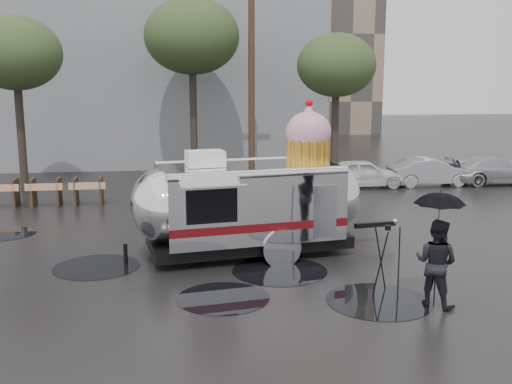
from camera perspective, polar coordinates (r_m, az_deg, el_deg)
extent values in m
plane|color=black|center=(13.03, -3.35, -9.75)|extent=(120.00, 120.00, 0.00)
cylinder|color=black|center=(12.92, 11.57, -10.13)|extent=(2.19, 2.19, 0.01)
cylinder|color=black|center=(14.54, 2.26, -7.50)|extent=(2.30, 2.30, 0.01)
cylinder|color=black|center=(12.85, -3.16, -10.03)|extent=(1.98, 1.98, 0.01)
cylinder|color=black|center=(19.34, -22.64, -3.70)|extent=(1.69, 1.69, 0.01)
cylinder|color=black|center=(15.34, -14.96, -6.90)|extent=(2.11, 2.11, 0.01)
cube|color=slate|center=(36.35, -13.10, 13.60)|extent=(22.00, 12.00, 13.00)
cylinder|color=#473323|center=(26.39, -0.44, 10.67)|extent=(0.28, 0.28, 9.00)
cylinder|color=#382D26|center=(25.94, -21.55, 6.43)|extent=(0.32, 0.32, 5.85)
ellipsoid|color=#2E411E|center=(25.91, -21.96, 12.17)|extent=(3.64, 3.64, 2.86)
cylinder|color=#382D26|center=(27.21, -5.99, 8.24)|extent=(0.32, 0.32, 6.75)
ellipsoid|color=#2E411E|center=(27.24, -6.12, 14.56)|extent=(4.20, 4.20, 3.30)
cylinder|color=#382D26|center=(26.17, 7.53, 6.63)|extent=(0.32, 0.32, 5.40)
ellipsoid|color=#2E411E|center=(26.11, 7.66, 11.89)|extent=(3.36, 3.36, 2.64)
cube|color=#473323|center=(23.24, -21.88, -0.06)|extent=(0.08, 0.80, 1.00)
cube|color=#E5590C|center=(22.95, -23.24, 0.35)|extent=(1.30, 0.04, 0.25)
cube|color=#473323|center=(23.10, -20.44, -0.02)|extent=(0.08, 0.80, 1.00)
cube|color=#473323|center=(22.92, -18.24, 0.04)|extent=(0.08, 0.80, 1.00)
cube|color=#E5590C|center=(22.60, -19.57, 0.45)|extent=(1.30, 0.04, 0.25)
cube|color=#473323|center=(22.82, -16.76, 0.08)|extent=(0.08, 0.80, 1.00)
cube|color=#473323|center=(22.70, -14.52, 0.14)|extent=(0.08, 0.80, 1.00)
cube|color=#E5590C|center=(22.34, -15.80, 0.56)|extent=(1.30, 0.04, 0.25)
imported|color=silver|center=(25.73, 10.16, 2.00)|extent=(4.00, 1.80, 1.40)
imported|color=#B2B2B7|center=(26.81, 16.27, 2.08)|extent=(4.00, 1.80, 1.40)
imported|color=#B2B2B7|center=(28.16, 21.86, 2.18)|extent=(4.20, 1.80, 1.44)
cube|color=silver|center=(15.60, -0.73, -0.76)|extent=(4.85, 3.04, 1.86)
ellipsoid|color=silver|center=(16.36, 6.93, -0.30)|extent=(1.89, 2.58, 1.86)
ellipsoid|color=silver|center=(15.14, -9.00, -1.25)|extent=(1.89, 2.58, 1.86)
cube|color=black|center=(15.85, -0.72, -4.60)|extent=(5.41, 2.83, 0.31)
cylinder|color=black|center=(15.03, 2.30, -5.48)|extent=(0.75, 0.34, 0.72)
cylinder|color=black|center=(16.97, -0.04, -3.55)|extent=(0.75, 0.34, 0.72)
cylinder|color=silver|center=(14.88, 2.49, -5.43)|extent=(0.99, 0.25, 0.99)
cube|color=black|center=(17.18, 11.28, -3.06)|extent=(1.24, 0.31, 0.12)
sphere|color=silver|center=(17.46, 13.08, -2.74)|extent=(0.19, 0.19, 0.16)
cylinder|color=black|center=(15.34, -12.32, -5.78)|extent=(0.12, 0.12, 0.52)
cube|color=#510A0E|center=(14.60, 0.56, -3.44)|extent=(4.49, 0.73, 0.21)
cube|color=#510A0E|center=(16.81, -1.84, -1.54)|extent=(4.49, 0.73, 0.21)
cube|color=black|center=(14.13, -4.21, -1.37)|extent=(1.23, 0.22, 0.82)
cube|color=#B6B2AA|center=(13.79, -4.02, 0.51)|extent=(1.50, 0.73, 0.15)
cube|color=silver|center=(15.07, 6.58, -1.84)|extent=(0.62, 0.12, 1.34)
cube|color=white|center=(15.14, -4.87, 3.20)|extent=(1.02, 0.80, 0.39)
cylinder|color=gold|center=(15.93, 4.99, 3.95)|extent=(1.22, 1.22, 0.62)
ellipsoid|color=pink|center=(15.87, 5.02, 5.72)|extent=(1.37, 1.37, 1.07)
cone|color=pink|center=(15.84, 5.05, 7.65)|extent=(0.59, 0.59, 0.41)
sphere|color=red|center=(15.83, 5.06, 8.47)|extent=(0.24, 0.24, 0.21)
imported|color=black|center=(12.69, 16.78, -6.48)|extent=(0.95, 0.96, 1.81)
imported|color=black|center=(12.42, 17.04, -1.78)|extent=(1.23, 1.23, 0.84)
cylinder|color=black|center=(12.71, 16.76, -6.82)|extent=(0.02, 0.02, 1.65)
cylinder|color=black|center=(13.17, 13.45, -6.51)|extent=(0.13, 0.32, 1.46)
cylinder|color=black|center=(13.37, 11.75, -6.17)|extent=(0.33, 0.09, 1.46)
cylinder|color=black|center=(12.94, 11.76, -6.74)|extent=(0.23, 0.26, 1.46)
cube|color=black|center=(12.96, 12.45, -3.33)|extent=(0.15, 0.14, 0.10)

